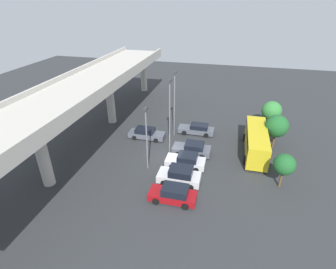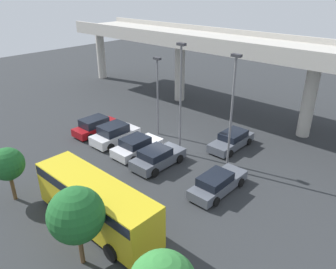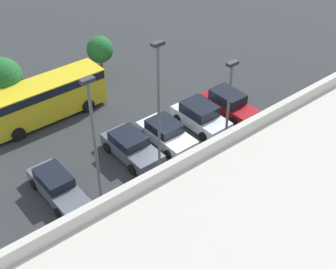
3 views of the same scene
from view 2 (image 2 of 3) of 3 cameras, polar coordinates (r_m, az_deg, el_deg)
name	(u,v)px [view 2 (image 2 of 3)]	position (r m, az deg, el deg)	size (l,w,h in m)	color
ground_plane	(164,149)	(28.29, -0.62, -2.59)	(98.25, 98.25, 0.00)	#2D3033
highway_overpass	(239,49)	(34.39, 12.19, 14.28)	(47.03, 7.21, 8.43)	#BCB7AD
parked_car_0	(96,126)	(31.67, -12.45, 1.43)	(2.06, 4.44, 1.60)	maroon
parked_car_1	(115,134)	(29.54, -9.26, 0.07)	(2.24, 4.36, 1.73)	silver
parked_car_2	(137,146)	(27.43, -5.44, -2.01)	(2.18, 4.40, 1.50)	silver
parked_car_3	(158,157)	(25.54, -1.83, -4.01)	(2.22, 4.53, 1.52)	#515660
parked_car_4	(232,140)	(28.90, 11.04, -0.98)	(2.03, 4.83, 1.41)	#515660
parked_car_5	(217,183)	(22.79, 8.61, -8.36)	(1.97, 4.88, 1.42)	#515660
shuttle_bus	(95,200)	(19.57, -12.53, -11.11)	(8.86, 2.65, 2.92)	gold
lamp_post_near_aisle	(181,93)	(25.71, 2.21, 7.20)	(0.70, 0.35, 9.09)	slate
lamp_post_mid_lot	(232,107)	(23.66, 11.09, 4.77)	(0.70, 0.35, 8.80)	slate
lamp_post_by_overpass	(158,90)	(29.63, -1.83, 7.70)	(0.70, 0.35, 7.24)	slate
tree_front_left	(7,164)	(23.11, -26.18, -4.67)	(2.13, 2.13, 3.73)	brown
tree_front_centre	(76,215)	(16.64, -15.69, -13.36)	(2.78, 2.78, 4.42)	brown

